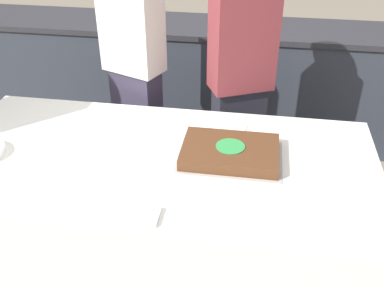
{
  "coord_description": "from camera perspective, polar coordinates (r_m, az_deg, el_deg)",
  "views": [
    {
      "loc": [
        0.45,
        -1.74,
        1.98
      ],
      "look_at": [
        0.17,
        0.0,
        0.86
      ],
      "focal_mm": 42.0,
      "sensor_mm": 36.0,
      "label": 1
    }
  ],
  "objects": [
    {
      "name": "back_counter",
      "position": [
        3.69,
        1.24,
        8.15
      ],
      "size": [
        4.4,
        0.58,
        0.92
      ],
      "color": "#333842",
      "rests_on": "ground_plane"
    },
    {
      "name": "dining_table",
      "position": [
        2.4,
        -4.18,
        -9.35
      ],
      "size": [
        2.12,
        1.04,
        0.76
      ],
      "color": "white",
      "rests_on": "ground_plane"
    },
    {
      "name": "person_cutting_cake",
      "position": [
        2.72,
        6.15,
        7.75
      ],
      "size": [
        0.41,
        0.33,
        1.6
      ],
      "rotation": [
        0.0,
        0.0,
        -2.7
      ],
      "color": "#282833",
      "rests_on": "ground_plane"
    },
    {
      "name": "utensil_pile",
      "position": [
        1.84,
        -6.83,
        -8.94
      ],
      "size": [
        0.17,
        0.11,
        0.02
      ],
      "color": "white",
      "rests_on": "dining_table"
    },
    {
      "name": "cake",
      "position": [
        2.16,
        4.86,
        -1.03
      ],
      "size": [
        0.5,
        0.36,
        0.07
      ],
      "color": "#B7B2AD",
      "rests_on": "dining_table"
    },
    {
      "name": "person_standing_back",
      "position": [
        2.83,
        -7.23,
        8.31
      ],
      "size": [
        0.4,
        0.32,
        1.6
      ],
      "rotation": [
        0.0,
        0.0,
        2.76
      ],
      "color": "#383347",
      "rests_on": "ground_plane"
    },
    {
      "name": "side_plate_near_cake",
      "position": [
        2.43,
        4.91,
        2.3
      ],
      "size": [
        0.18,
        0.18,
        0.0
      ],
      "color": "white",
      "rests_on": "dining_table"
    },
    {
      "name": "ground_plane",
      "position": [
        2.67,
        -3.85,
        -15.45
      ],
      "size": [
        14.0,
        14.0,
        0.0
      ],
      "primitive_type": "plane",
      "color": "gray"
    }
  ]
}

